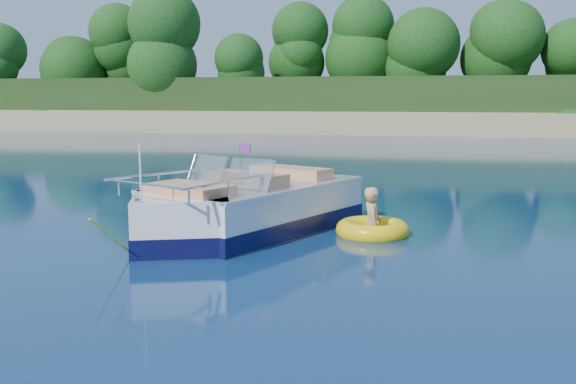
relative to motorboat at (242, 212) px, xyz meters
name	(u,v)px	position (x,y,z in m)	size (l,w,h in m)	color
ground	(404,283)	(3.17, -2.68, -0.41)	(160.00, 160.00, 0.00)	#092143
shoreline	(429,111)	(3.17, 61.10, 0.56)	(170.00, 59.00, 6.00)	#967A57
treeline	(430,56)	(3.21, 38.34, 5.13)	(150.00, 7.12, 8.19)	black
motorboat	(242,212)	(0.00, 0.00, 0.00)	(3.92, 5.96, 2.13)	white
tow_tube	(372,230)	(2.45, 0.43, -0.32)	(1.82, 1.82, 0.37)	yellow
boy	(372,234)	(2.44, 0.44, -0.41)	(0.55, 0.36, 1.50)	tan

